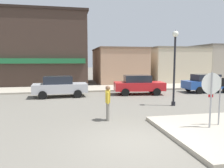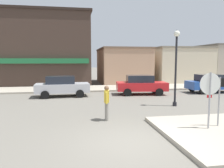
{
  "view_description": "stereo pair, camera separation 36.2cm",
  "coord_description": "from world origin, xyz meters",
  "px_view_note": "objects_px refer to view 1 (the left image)",
  "views": [
    {
      "loc": [
        -2.19,
        -6.78,
        2.74
      ],
      "look_at": [
        0.11,
        4.5,
        1.5
      ],
      "focal_mm": 35.0,
      "sensor_mm": 36.0,
      "label": 1
    },
    {
      "loc": [
        -1.83,
        -6.85,
        2.74
      ],
      "look_at": [
        0.11,
        4.5,
        1.5
      ],
      "focal_mm": 35.0,
      "sensor_mm": 36.0,
      "label": 2
    }
  ],
  "objects_px": {
    "parked_car_third": "(206,83)",
    "stop_sign": "(211,93)",
    "parked_car_nearest": "(60,86)",
    "pedestrian_crossing_near": "(108,102)",
    "parked_car_second": "(139,84)",
    "lamp_post": "(175,57)",
    "one_way_sign": "(220,96)"
  },
  "relations": [
    {
      "from": "parked_car_second",
      "to": "parked_car_third",
      "type": "xyz_separation_m",
      "value": [
        6.16,
        -0.02,
        0.0
      ]
    },
    {
      "from": "one_way_sign",
      "to": "lamp_post",
      "type": "height_order",
      "value": "lamp_post"
    },
    {
      "from": "one_way_sign",
      "to": "parked_car_nearest",
      "type": "distance_m",
      "value": 11.36
    },
    {
      "from": "parked_car_nearest",
      "to": "stop_sign",
      "type": "bearing_deg",
      "value": -57.78
    },
    {
      "from": "stop_sign",
      "to": "lamp_post",
      "type": "distance_m",
      "value": 5.07
    },
    {
      "from": "pedestrian_crossing_near",
      "to": "parked_car_nearest",
      "type": "bearing_deg",
      "value": 108.38
    },
    {
      "from": "parked_car_second",
      "to": "lamp_post",
      "type": "bearing_deg",
      "value": -82.02
    },
    {
      "from": "parked_car_third",
      "to": "pedestrian_crossing_near",
      "type": "bearing_deg",
      "value": -144.51
    },
    {
      "from": "stop_sign",
      "to": "lamp_post",
      "type": "bearing_deg",
      "value": 78.99
    },
    {
      "from": "stop_sign",
      "to": "parked_car_second",
      "type": "height_order",
      "value": "stop_sign"
    },
    {
      "from": "parked_car_third",
      "to": "stop_sign",
      "type": "bearing_deg",
      "value": -124.2
    },
    {
      "from": "parked_car_third",
      "to": "one_way_sign",
      "type": "bearing_deg",
      "value": -122.41
    },
    {
      "from": "one_way_sign",
      "to": "parked_car_third",
      "type": "xyz_separation_m",
      "value": [
        5.86,
        9.23,
        -0.52
      ]
    },
    {
      "from": "one_way_sign",
      "to": "parked_car_second",
      "type": "relative_size",
      "value": 0.5
    },
    {
      "from": "parked_car_second",
      "to": "pedestrian_crossing_near",
      "type": "relative_size",
      "value": 2.59
    },
    {
      "from": "parked_car_nearest",
      "to": "parked_car_third",
      "type": "distance_m",
      "value": 12.41
    },
    {
      "from": "lamp_post",
      "to": "parked_car_second",
      "type": "bearing_deg",
      "value": 97.98
    },
    {
      "from": "lamp_post",
      "to": "pedestrian_crossing_near",
      "type": "relative_size",
      "value": 2.82
    },
    {
      "from": "parked_car_nearest",
      "to": "parked_car_second",
      "type": "bearing_deg",
      "value": -0.17
    },
    {
      "from": "lamp_post",
      "to": "parked_car_third",
      "type": "relative_size",
      "value": 1.13
    },
    {
      "from": "stop_sign",
      "to": "pedestrian_crossing_near",
      "type": "relative_size",
      "value": 1.43
    },
    {
      "from": "one_way_sign",
      "to": "parked_car_nearest",
      "type": "relative_size",
      "value": 0.51
    },
    {
      "from": "parked_car_nearest",
      "to": "pedestrian_crossing_near",
      "type": "relative_size",
      "value": 2.54
    },
    {
      "from": "parked_car_second",
      "to": "parked_car_third",
      "type": "relative_size",
      "value": 1.04
    },
    {
      "from": "lamp_post",
      "to": "pedestrian_crossing_near",
      "type": "xyz_separation_m",
      "value": [
        -4.52,
        -2.46,
        -2.09
      ]
    },
    {
      "from": "one_way_sign",
      "to": "parked_car_second",
      "type": "distance_m",
      "value": 9.26
    },
    {
      "from": "lamp_post",
      "to": "pedestrian_crossing_near",
      "type": "bearing_deg",
      "value": -151.48
    },
    {
      "from": "one_way_sign",
      "to": "parked_car_third",
      "type": "height_order",
      "value": "one_way_sign"
    },
    {
      "from": "parked_car_nearest",
      "to": "pedestrian_crossing_near",
      "type": "xyz_separation_m",
      "value": [
        2.39,
        -7.19,
        0.06
      ]
    },
    {
      "from": "parked_car_nearest",
      "to": "parked_car_third",
      "type": "xyz_separation_m",
      "value": [
        12.41,
        -0.04,
        0.0
      ]
    },
    {
      "from": "parked_car_second",
      "to": "pedestrian_crossing_near",
      "type": "xyz_separation_m",
      "value": [
        -3.86,
        -7.17,
        0.06
      ]
    },
    {
      "from": "parked_car_second",
      "to": "stop_sign",
      "type": "bearing_deg",
      "value": -91.62
    }
  ]
}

